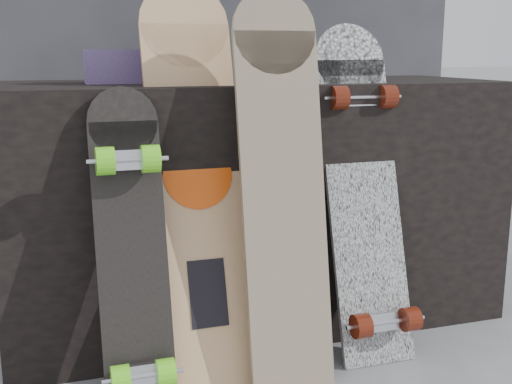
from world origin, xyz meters
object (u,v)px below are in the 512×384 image
object	(u,v)px
longboard_geisha	(196,169)
skateboard_dark	(132,247)
vendor_table	(253,202)
longboard_celtic	(282,178)
longboard_cascadia	(364,186)

from	to	relation	value
longboard_geisha	skateboard_dark	size ratio (longest dim) A/B	1.35
vendor_table	longboard_celtic	size ratio (longest dim) A/B	1.50
vendor_table	longboard_celtic	bearing A→B (deg)	-97.26
vendor_table	longboard_celtic	distance (m)	0.46
vendor_table	longboard_geisha	world-z (taller)	longboard_geisha
vendor_table	longboard_geisha	distance (m)	0.43
longboard_geisha	longboard_celtic	world-z (taller)	longboard_geisha
longboard_celtic	skateboard_dark	bearing A→B (deg)	179.97
vendor_table	skateboard_dark	bearing A→B (deg)	-137.12
longboard_cascadia	skateboard_dark	distance (m)	0.71
longboard_geisha	longboard_celtic	bearing A→B (deg)	-33.78
longboard_geisha	longboard_cascadia	size ratio (longest dim) A/B	1.12
longboard_celtic	longboard_cascadia	distance (m)	0.32
longboard_geisha	longboard_cascadia	bearing A→B (deg)	-4.44
vendor_table	skateboard_dark	world-z (taller)	skateboard_dark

